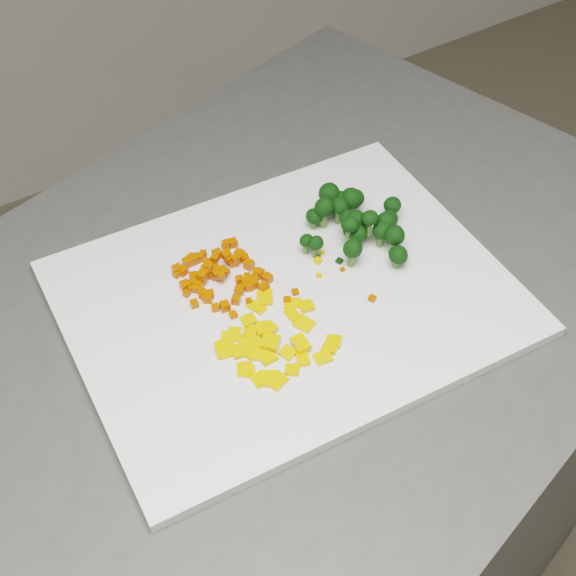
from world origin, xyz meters
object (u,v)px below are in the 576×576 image
cutting_board (288,298)px  carrot_pile (222,268)px  counter_block (280,488)px  pepper_pile (281,334)px  broccoli_pile (357,222)px

cutting_board → carrot_pile: 0.08m
cutting_board → counter_block: bearing=118.3°
pepper_pile → broccoli_pile: (0.16, 0.08, 0.02)m
cutting_board → broccoli_pile: size_ratio=3.75×
pepper_pile → cutting_board: bearing=51.1°
pepper_pile → carrot_pile: bearing=94.2°
pepper_pile → broccoli_pile: size_ratio=0.97×
pepper_pile → broccoli_pile: 0.18m
counter_block → pepper_pile: 0.48m
counter_block → cutting_board: bearing=-61.7°
carrot_pile → cutting_board: bearing=-51.7°
counter_block → cutting_board: 0.46m
counter_block → cutting_board: cutting_board is taller
counter_block → broccoli_pile: broccoli_pile is taller
counter_block → broccoli_pile: 0.51m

